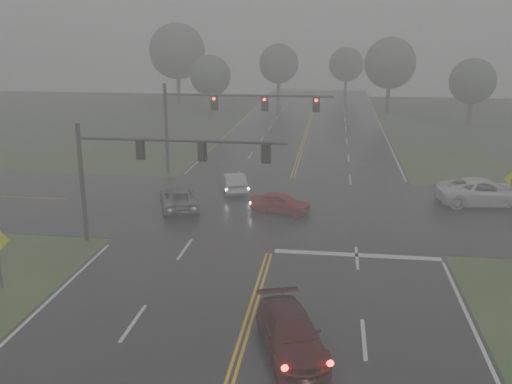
# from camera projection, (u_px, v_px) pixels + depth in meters

# --- Properties ---
(main_road) EXTENTS (18.00, 160.00, 0.02)m
(main_road) POSITION_uv_depth(u_px,v_px,m) (280.00, 218.00, 35.32)
(main_road) COLOR black
(main_road) RESTS_ON ground
(cross_street) EXTENTS (120.00, 14.00, 0.02)m
(cross_street) POSITION_uv_depth(u_px,v_px,m) (283.00, 208.00, 37.22)
(cross_street) COLOR black
(cross_street) RESTS_ON ground
(stop_bar) EXTENTS (8.50, 0.50, 0.01)m
(stop_bar) POSITION_uv_depth(u_px,v_px,m) (357.00, 255.00, 29.39)
(stop_bar) COLOR #BDBDBD
(stop_bar) RESTS_ON ground
(sedan_maroon) EXTENTS (3.35, 5.18, 1.40)m
(sedan_maroon) POSITION_uv_depth(u_px,v_px,m) (291.00, 350.00, 20.65)
(sedan_maroon) COLOR #390C0A
(sedan_maroon) RESTS_ON ground
(sedan_red) EXTENTS (4.07, 2.35, 1.30)m
(sedan_red) POSITION_uv_depth(u_px,v_px,m) (281.00, 213.00, 36.32)
(sedan_red) COLOR maroon
(sedan_red) RESTS_ON ground
(sedan_silver) EXTENTS (2.70, 4.51, 1.40)m
(sedan_silver) POSITION_uv_depth(u_px,v_px,m) (234.00, 191.00, 41.17)
(sedan_silver) COLOR #A2A4A9
(sedan_silver) RESTS_ON ground
(car_grey) EXTENTS (3.81, 5.39, 1.37)m
(car_grey) POSITION_uv_depth(u_px,v_px,m) (179.00, 208.00, 37.24)
(car_grey) COLOR #585B60
(car_grey) RESTS_ON ground
(pickup_white) EXTENTS (6.62, 3.60, 1.76)m
(pickup_white) POSITION_uv_depth(u_px,v_px,m) (483.00, 205.00, 37.92)
(pickup_white) COLOR silver
(pickup_white) RESTS_ON ground
(signal_gantry_near) EXTENTS (11.16, 0.29, 6.52)m
(signal_gantry_near) POSITION_uv_depth(u_px,v_px,m) (142.00, 162.00, 29.79)
(signal_gantry_near) COLOR black
(signal_gantry_near) RESTS_ON ground
(signal_gantry_far) EXTENTS (13.35, 0.37, 7.22)m
(signal_gantry_far) POSITION_uv_depth(u_px,v_px,m) (217.00, 111.00, 44.66)
(signal_gantry_far) COLOR black
(signal_gantry_far) RESTS_ON ground
(sign_diamond_east) EXTENTS (1.05, 0.24, 2.55)m
(sign_diamond_east) POSITION_uv_depth(u_px,v_px,m) (511.00, 183.00, 36.62)
(sign_diamond_east) COLOR black
(sign_diamond_east) RESTS_ON ground
(tree_nw_a) EXTENTS (5.52, 5.52, 8.10)m
(tree_nw_a) POSITION_uv_depth(u_px,v_px,m) (210.00, 76.00, 77.03)
(tree_nw_a) COLOR #322820
(tree_nw_a) RESTS_ON ground
(tree_ne_a) EXTENTS (7.10, 7.10, 10.43)m
(tree_ne_a) POSITION_uv_depth(u_px,v_px,m) (390.00, 63.00, 78.90)
(tree_ne_a) COLOR #322820
(tree_ne_a) RESTS_ON ground
(tree_n_mid) EXTENTS (6.32, 6.32, 9.28)m
(tree_n_mid) POSITION_uv_depth(u_px,v_px,m) (279.00, 64.00, 91.22)
(tree_n_mid) COLOR #322820
(tree_n_mid) RESTS_ON ground
(tree_e_near) EXTENTS (5.51, 5.51, 8.10)m
(tree_e_near) POSITION_uv_depth(u_px,v_px,m) (473.00, 81.00, 68.56)
(tree_e_near) COLOR #322820
(tree_e_near) RESTS_ON ground
(tree_nw_b) EXTENTS (8.48, 8.48, 12.45)m
(tree_nw_b) POSITION_uv_depth(u_px,v_px,m) (177.00, 51.00, 86.57)
(tree_nw_b) COLOR #322820
(tree_nw_b) RESTS_ON ground
(tree_n_far) EXTENTS (5.86, 5.86, 8.60)m
(tree_n_far) POSITION_uv_depth(u_px,v_px,m) (346.00, 64.00, 97.15)
(tree_n_far) COLOR #322820
(tree_n_far) RESTS_ON ground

